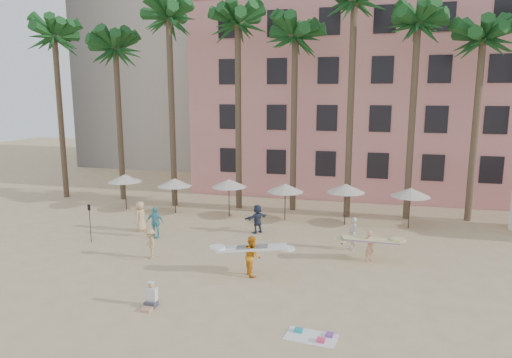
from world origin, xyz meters
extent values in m
plane|color=#D1B789|center=(0.00, 0.00, 0.00)|extent=(120.00, 120.00, 0.00)
cube|color=pink|center=(7.00, 26.00, 8.00)|extent=(35.00, 14.00, 16.00)
cylinder|color=brown|center=(-20.00, 15.00, 6.50)|extent=(0.44, 0.44, 13.00)
cylinder|color=brown|center=(-15.00, 15.50, 6.00)|extent=(0.44, 0.44, 12.00)
cylinder|color=brown|center=(-10.00, 14.50, 7.00)|extent=(0.44, 0.44, 14.00)
cylinder|color=brown|center=(-5.00, 15.00, 6.75)|extent=(0.44, 0.44, 13.50)
cylinder|color=brown|center=(-1.00, 15.50, 6.25)|extent=(0.44, 0.44, 12.50)
cylinder|color=brown|center=(3.00, 14.50, 7.25)|extent=(0.44, 0.44, 14.50)
cylinder|color=brown|center=(7.00, 15.00, 6.50)|extent=(0.44, 0.44, 13.00)
cylinder|color=brown|center=(11.00, 15.50, 6.00)|extent=(0.44, 0.44, 12.00)
cylinder|color=#332B23|center=(-13.00, 12.50, 1.25)|extent=(0.07, 0.07, 2.50)
cone|color=beige|center=(-13.00, 12.50, 2.35)|extent=(2.50, 2.50, 0.55)
cylinder|color=#332B23|center=(-9.00, 12.40, 1.20)|extent=(0.07, 0.07, 2.40)
cone|color=beige|center=(-9.00, 12.40, 2.25)|extent=(2.50, 2.50, 0.55)
cylinder|color=#332B23|center=(-5.00, 12.60, 1.25)|extent=(0.07, 0.07, 2.50)
cone|color=beige|center=(-5.00, 12.60, 2.35)|extent=(2.50, 2.50, 0.55)
cylinder|color=#332B23|center=(-1.00, 12.50, 1.20)|extent=(0.07, 0.07, 2.40)
cone|color=beige|center=(-1.00, 12.50, 2.25)|extent=(2.50, 2.50, 0.55)
cylinder|color=#332B23|center=(3.00, 12.40, 1.30)|extent=(0.07, 0.07, 2.60)
cone|color=beige|center=(3.00, 12.40, 2.45)|extent=(2.50, 2.50, 0.55)
cylinder|color=#332B23|center=(7.00, 12.60, 1.25)|extent=(0.07, 0.07, 2.50)
cone|color=beige|center=(7.00, 12.60, 2.35)|extent=(2.50, 2.50, 0.55)
cube|color=white|center=(2.77, -2.21, 0.01)|extent=(1.90, 1.18, 0.02)
cube|color=teal|center=(2.29, -1.96, 0.07)|extent=(0.32, 0.28, 0.10)
cube|color=#F54478|center=(3.14, -2.45, 0.08)|extent=(0.30, 0.25, 0.12)
cube|color=purple|center=(3.40, -1.98, 0.06)|extent=(0.29, 0.33, 0.08)
imported|color=#DE9A7D|center=(4.66, 5.98, 0.81)|extent=(0.65, 0.71, 1.63)
cube|color=#DFDE8B|center=(4.66, 5.98, 1.14)|extent=(2.98, 1.45, 0.35)
imported|color=orange|center=(-0.69, 2.72, 0.95)|extent=(1.09, 1.16, 1.91)
cube|color=white|center=(-0.69, 2.72, 1.33)|extent=(3.35, 1.39, 0.33)
imported|color=tan|center=(-6.38, 3.51, 0.81)|extent=(1.14, 1.19, 1.62)
imported|color=#2E3952|center=(-2.10, 9.24, 0.89)|extent=(1.44, 1.62, 1.78)
imported|color=beige|center=(3.73, 7.52, 0.92)|extent=(0.71, 0.80, 1.84)
imported|color=#53B4C2|center=(-7.75, 6.79, 0.95)|extent=(1.13, 0.51, 1.89)
imported|color=#DDB17C|center=(-9.24, 7.81, 0.95)|extent=(0.71, 0.99, 1.89)
cylinder|color=black|center=(-11.00, 5.13, 1.05)|extent=(0.04, 0.04, 2.10)
cube|color=black|center=(-11.00, 5.13, 2.05)|extent=(0.18, 0.03, 0.35)
cube|color=#3F3F4C|center=(-3.79, -1.47, 0.12)|extent=(0.46, 0.43, 0.24)
cube|color=tan|center=(-3.79, -1.83, 0.06)|extent=(0.41, 0.46, 0.12)
cube|color=white|center=(-3.79, -1.42, 0.51)|extent=(0.45, 0.26, 0.56)
sphere|color=tan|center=(-3.79, -1.42, 0.91)|extent=(0.24, 0.24, 0.24)
camera|label=1|loc=(4.58, -16.98, 8.43)|focal=32.00mm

